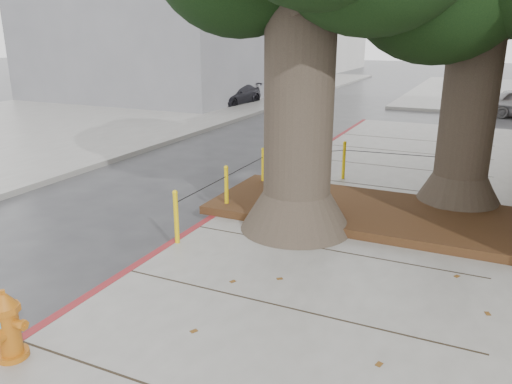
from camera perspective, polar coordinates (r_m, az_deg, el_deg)
ground at (r=6.97m, az=-1.07°, el=-13.09°), size 140.00×140.00×0.00m
sidewalk_opposite at (r=22.93m, az=-22.32°, el=7.51°), size 14.00×60.00×0.15m
curb_red at (r=9.79m, az=-5.24°, el=-3.35°), size 0.14×26.00×0.16m
planter_bed at (r=10.02m, az=13.45°, el=-2.33°), size 6.40×2.60×0.16m
bollard_ring at (r=10.77m, az=4.93°, el=1.91°), size 3.79×5.39×0.95m
fire_hydrant at (r=6.19m, az=-26.52°, el=-13.47°), size 0.43×0.39×0.82m
car_dark at (r=26.62m, az=-2.50°, el=11.02°), size 1.84×3.87×1.09m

